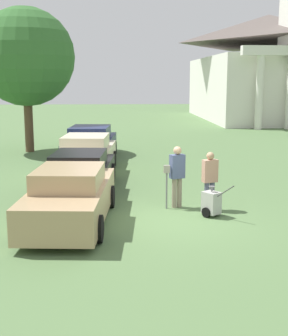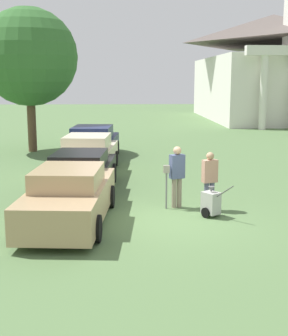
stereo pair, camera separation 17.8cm
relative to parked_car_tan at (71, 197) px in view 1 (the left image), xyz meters
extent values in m
plane|color=#517042|center=(2.58, 0.02, -0.70)|extent=(120.00, 120.00, 0.00)
cube|color=tan|center=(0.00, 0.03, -0.11)|extent=(2.23, 4.99, 0.82)
cube|color=tan|center=(-0.01, -0.16, 0.55)|extent=(1.78, 2.17, 0.49)
cylinder|color=black|center=(-0.77, 1.61, -0.37)|extent=(0.23, 0.66, 0.65)
cylinder|color=black|center=(1.02, 1.46, -0.37)|extent=(0.23, 0.66, 0.65)
cylinder|color=black|center=(-1.02, -1.39, -0.37)|extent=(0.23, 0.66, 0.65)
cylinder|color=black|center=(0.77, -1.54, -0.37)|extent=(0.23, 0.66, 0.65)
cube|color=black|center=(0.00, 3.31, -0.14)|extent=(2.24, 5.16, 0.71)
cube|color=black|center=(-0.01, 3.11, 0.45)|extent=(1.78, 2.24, 0.48)
cylinder|color=black|center=(-0.76, 4.94, -0.34)|extent=(0.24, 0.73, 0.71)
cylinder|color=black|center=(1.02, 4.79, -0.34)|extent=(0.24, 0.73, 0.71)
cylinder|color=black|center=(-1.02, 1.84, -0.34)|extent=(0.24, 0.73, 0.71)
cylinder|color=black|center=(0.76, 1.69, -0.34)|extent=(0.24, 0.73, 0.71)
cube|color=beige|center=(0.00, 6.70, -0.10)|extent=(2.31, 5.14, 0.82)
cube|color=beige|center=(-0.01, 6.50, 0.58)|extent=(1.84, 2.23, 0.54)
cylinder|color=black|center=(-0.79, 8.33, -0.37)|extent=(0.23, 0.67, 0.66)
cylinder|color=black|center=(1.06, 8.17, -0.37)|extent=(0.23, 0.67, 0.66)
cylinder|color=black|center=(-1.06, 5.24, -0.37)|extent=(0.23, 0.67, 0.66)
cylinder|color=black|center=(0.80, 5.08, -0.37)|extent=(0.23, 0.67, 0.66)
cube|color=#19234C|center=(0.00, 9.91, -0.11)|extent=(2.38, 5.38, 0.81)
cube|color=#19234C|center=(-0.01, 9.70, 0.59)|extent=(1.89, 2.33, 0.58)
cylinder|color=black|center=(-0.81, 11.61, -0.36)|extent=(0.24, 0.69, 0.68)
cylinder|color=black|center=(1.09, 11.45, -0.36)|extent=(0.24, 0.69, 0.68)
cylinder|color=black|center=(-1.08, 8.37, -0.36)|extent=(0.24, 0.69, 0.68)
cylinder|color=black|center=(0.82, 8.21, -0.36)|extent=(0.24, 0.69, 0.68)
cylinder|color=slate|center=(2.63, 1.23, -0.17)|extent=(0.05, 0.05, 1.06)
cube|color=gray|center=(2.63, 1.23, 0.47)|extent=(0.18, 0.09, 0.22)
cylinder|color=gray|center=(3.03, 1.37, -0.26)|extent=(0.14, 0.14, 0.88)
cylinder|color=gray|center=(2.87, 1.31, -0.26)|extent=(0.14, 0.14, 0.88)
cube|color=#4C597F|center=(2.95, 1.34, 0.53)|extent=(0.47, 0.36, 0.69)
sphere|color=tan|center=(2.95, 1.34, 0.99)|extent=(0.24, 0.24, 0.24)
cylinder|color=#515670|center=(3.93, 1.07, -0.29)|extent=(0.14, 0.14, 0.81)
cylinder|color=#515670|center=(3.77, 1.02, -0.29)|extent=(0.14, 0.14, 0.81)
cube|color=tan|center=(3.85, 1.04, 0.44)|extent=(0.46, 0.33, 0.65)
sphere|color=tan|center=(3.85, 1.04, 0.87)|extent=(0.22, 0.22, 0.22)
cube|color=#B2B2AD|center=(3.78, 0.38, -0.31)|extent=(0.55, 0.57, 0.60)
cone|color=#59595B|center=(3.78, 0.38, 0.07)|extent=(0.18, 0.18, 0.16)
cylinder|color=#4C4C4C|center=(4.06, 0.00, 0.09)|extent=(0.38, 0.49, 0.43)
cylinder|color=black|center=(3.61, 0.25, -0.56)|extent=(0.21, 0.25, 0.28)
cylinder|color=black|center=(3.95, 0.50, -0.56)|extent=(0.21, 0.25, 0.28)
cube|color=silver|center=(15.36, 32.36, 2.17)|extent=(11.68, 17.97, 5.72)
pyramid|color=#564C47|center=(15.36, 32.36, 7.60)|extent=(11.91, 18.33, 2.58)
cylinder|color=silver|center=(11.86, 22.78, 2.02)|extent=(0.56, 0.56, 5.44)
cylinder|color=brown|center=(-3.32, 12.57, 0.66)|extent=(0.44, 0.44, 2.72)
sphere|color=#33662D|center=(-3.32, 12.57, 4.12)|extent=(4.93, 4.93, 4.93)
camera|label=1|loc=(1.21, -11.87, 3.00)|focal=50.00mm
camera|label=2|loc=(1.38, -11.88, 3.00)|focal=50.00mm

